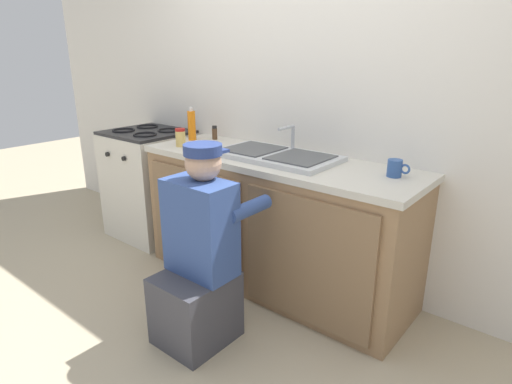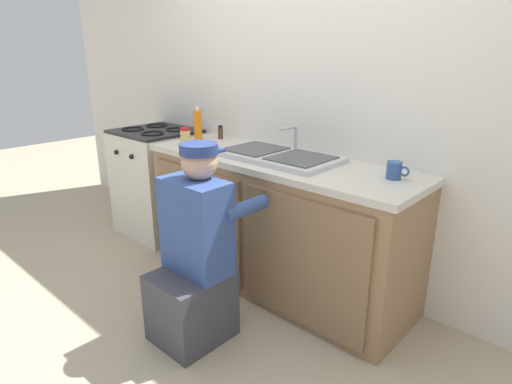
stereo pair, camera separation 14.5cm
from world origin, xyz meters
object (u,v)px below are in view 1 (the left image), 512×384
(sink_double_basin, at_px, (276,155))
(spice_bottle_pepper, at_px, (215,133))
(plumber_person, at_px, (199,263))
(condiment_jar, at_px, (180,137))
(soap_bottle_orange, at_px, (192,125))
(stove_range, at_px, (151,183))
(coffee_mug, at_px, (395,168))

(sink_double_basin, xyz_separation_m, spice_bottle_pepper, (-0.73, 0.18, 0.03))
(spice_bottle_pepper, bearing_deg, plumber_person, -50.18)
(condiment_jar, xyz_separation_m, soap_bottle_orange, (-0.10, 0.21, 0.05))
(sink_double_basin, xyz_separation_m, soap_bottle_orange, (-0.84, 0.06, 0.09))
(stove_range, relative_size, condiment_jar, 7.26)
(sink_double_basin, xyz_separation_m, plumber_person, (0.04, -0.74, -0.45))
(coffee_mug, relative_size, spice_bottle_pepper, 1.20)
(plumber_person, xyz_separation_m, coffee_mug, (0.71, 0.81, 0.48))
(sink_double_basin, xyz_separation_m, stove_range, (-1.34, -0.00, -0.45))
(condiment_jar, height_order, spice_bottle_pepper, condiment_jar)
(stove_range, xyz_separation_m, spice_bottle_pepper, (0.61, 0.18, 0.49))
(sink_double_basin, xyz_separation_m, condiment_jar, (-0.74, -0.15, 0.05))
(plumber_person, relative_size, condiment_jar, 8.63)
(soap_bottle_orange, bearing_deg, plumber_person, -41.94)
(plumber_person, distance_m, soap_bottle_orange, 1.31)
(condiment_jar, bearing_deg, soap_bottle_orange, 116.69)
(plumber_person, distance_m, condiment_jar, 1.10)
(stove_range, distance_m, condiment_jar, 0.79)
(coffee_mug, bearing_deg, spice_bottle_pepper, 175.72)
(plumber_person, bearing_deg, condiment_jar, 143.00)
(stove_range, distance_m, spice_bottle_pepper, 0.80)
(coffee_mug, xyz_separation_m, soap_bottle_orange, (-1.60, -0.01, 0.07))
(condiment_jar, relative_size, spice_bottle_pepper, 1.22)
(coffee_mug, bearing_deg, sink_double_basin, -174.71)
(plumber_person, relative_size, spice_bottle_pepper, 10.52)
(stove_range, bearing_deg, coffee_mug, 1.98)
(spice_bottle_pepper, bearing_deg, sink_double_basin, -14.02)
(plumber_person, xyz_separation_m, condiment_jar, (-0.78, 0.59, 0.50))
(stove_range, distance_m, soap_bottle_orange, 0.74)
(sink_double_basin, bearing_deg, spice_bottle_pepper, 165.98)
(plumber_person, bearing_deg, stove_range, 151.85)
(condiment_jar, relative_size, soap_bottle_orange, 0.51)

